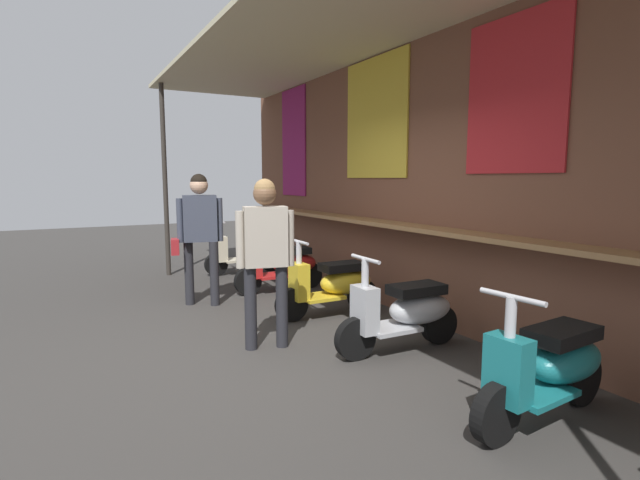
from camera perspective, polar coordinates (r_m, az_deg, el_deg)
ground_plane at (r=4.95m, az=-5.12°, el=-12.59°), size 28.35×28.35×0.00m
market_stall_facade at (r=5.66m, az=12.36°, el=9.41°), size 10.13×2.47×3.40m
scooter_cream at (r=8.64m, az=-8.61°, el=-1.37°), size 0.47×1.40×0.97m
scooter_red at (r=7.21m, az=-4.27°, el=-3.04°), size 0.46×1.40×0.97m
scooter_yellow at (r=5.92m, az=1.70°, el=-5.30°), size 0.46×1.40×0.97m
scooter_silver at (r=4.81m, az=10.28°, el=-8.42°), size 0.46×1.40×0.97m
scooter_teal at (r=3.79m, az=25.85°, el=-13.43°), size 0.49×1.40×0.97m
shopper_with_handbag at (r=6.47m, az=-14.28°, el=1.73°), size 0.35×0.69×1.75m
shopper_browsing at (r=4.68m, az=-6.54°, el=-0.60°), size 0.29×0.56×1.69m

